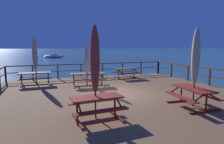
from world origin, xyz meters
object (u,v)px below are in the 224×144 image
Objects in this scene: picnic_table_mid_left at (35,76)px; picnic_table_back_right at (126,71)px; picnic_table_mid_centre at (88,76)px; patio_umbrella_tall_back_left at (35,55)px; patio_umbrella_tall_mid_right at (87,60)px; patio_umbrella_tall_mid_left at (95,60)px; patio_umbrella_short_back at (196,57)px; sailboat_distant at (54,56)px; picnic_table_front_left at (193,93)px; picnic_table_front_right at (97,103)px.

picnic_table_mid_left and picnic_table_back_right have the same top height.
picnic_table_mid_centre is 3.63m from patio_umbrella_tall_back_left.
patio_umbrella_tall_mid_right is (3.04, -1.44, 1.01)m from picnic_table_mid_left.
patio_umbrella_tall_mid_left is (-0.93, -5.48, 1.41)m from picnic_table_mid_centre.
picnic_table_mid_centre is 0.71× the size of patio_umbrella_short_back.
picnic_table_back_right is (6.44, 0.32, -0.01)m from picnic_table_mid_left.
picnic_table_mid_centre is 0.29× the size of sailboat_distant.
patio_umbrella_short_back reaches higher than picnic_table_front_left.
sailboat_distant reaches higher than picnic_table_front_left.
sailboat_distant is at bearing 93.58° from picnic_table_front_left.
picnic_table_front_right is (-0.91, -5.55, -0.01)m from picnic_table_mid_centre.
patio_umbrella_tall_mid_left is (-4.26, -7.17, 1.42)m from picnic_table_back_right.
picnic_table_back_right is at bearing 27.42° from patio_umbrella_tall_mid_right.
picnic_table_mid_left is at bearing 131.70° from picnic_table_front_left.
sailboat_distant is at bearing 85.85° from picnic_table_mid_left.
patio_umbrella_tall_mid_right is (-0.08, -0.07, 1.00)m from picnic_table_mid_centre.
patio_umbrella_tall_mid_left is 49.43m from sailboat_distant.
patio_umbrella_tall_mid_left is at bearing -72.30° from picnic_table_mid_left.
sailboat_distant reaches higher than picnic_table_mid_left.
picnic_table_mid_left is 9.42m from patio_umbrella_short_back.
patio_umbrella_short_back is 49.60m from sailboat_distant.
patio_umbrella_tall_back_left is at bearing -177.50° from picnic_table_back_right.
patio_umbrella_short_back reaches higher than patio_umbrella_tall_mid_right.
patio_umbrella_tall_back_left reaches higher than picnic_table_back_right.
patio_umbrella_tall_back_left reaches higher than picnic_table_front_left.
picnic_table_front_left is 7.26m from picnic_table_back_right.
picnic_table_mid_centre and picnic_table_front_left have the same top height.
picnic_table_front_left is 1.44m from patio_umbrella_short_back.
patio_umbrella_short_back reaches higher than patio_umbrella_tall_back_left.
patio_umbrella_tall_mid_right is 0.32× the size of sailboat_distant.
picnic_table_mid_left is 0.79× the size of patio_umbrella_tall_mid_right.
patio_umbrella_short_back is (4.01, -0.01, 1.44)m from picnic_table_front_right.
picnic_table_front_right is at bearing -91.01° from sailboat_distant.
patio_umbrella_tall_mid_left reaches higher than picnic_table_front_left.
patio_umbrella_tall_mid_right is 5.49m from patio_umbrella_tall_mid_left.
picnic_table_front_left is (3.06, -5.56, -0.01)m from picnic_table_mid_centre.
patio_umbrella_tall_mid_left is (-3.99, 0.08, 1.42)m from picnic_table_front_left.
patio_umbrella_short_back is 9.30m from patio_umbrella_tall_back_left.
picnic_table_back_right is at bearing 59.31° from patio_umbrella_tall_mid_left.
picnic_table_front_right is at bearing -72.82° from patio_umbrella_tall_back_left.
patio_umbrella_short_back is at bearing -48.53° from patio_umbrella_tall_back_left.
picnic_table_front_left is at bearing -1.17° from patio_umbrella_tall_mid_left.
patio_umbrella_tall_mid_left reaches higher than picnic_table_mid_left.
picnic_table_mid_left is at bearing -177.12° from picnic_table_back_right.
patio_umbrella_tall_back_left is (-3.06, 1.42, 1.34)m from picnic_table_mid_centre.
sailboat_distant is (-3.13, 49.45, -2.23)m from patio_umbrella_short_back.
picnic_table_front_right is 0.60× the size of patio_umbrella_tall_back_left.
picnic_table_front_left is 6.40m from patio_umbrella_tall_mid_right.
picnic_table_front_right is at bearing 179.90° from patio_umbrella_short_back.
picnic_table_front_right is 0.72× the size of patio_umbrella_tall_mid_right.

